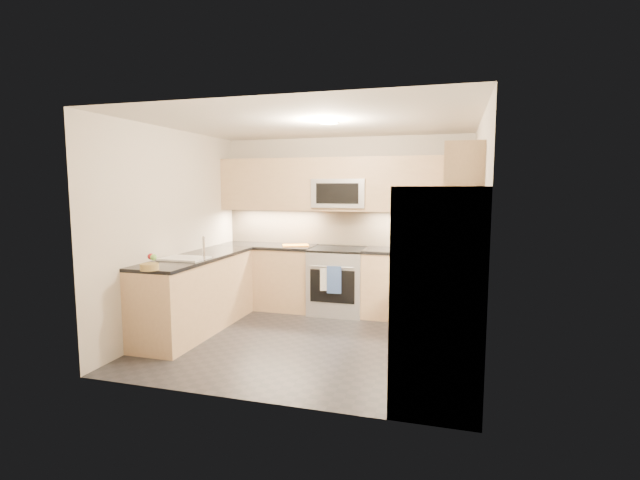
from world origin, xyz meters
The scene contains 36 objects.
floor centered at (0.00, 0.00, 0.00)m, with size 3.60×3.20×0.00m, color #26262B.
ceiling centered at (0.00, 0.00, 2.50)m, with size 3.60×3.20×0.02m, color beige.
wall_back centered at (0.00, 1.60, 1.25)m, with size 3.60×0.02×2.50m, color beige.
wall_front centered at (0.00, -1.60, 1.25)m, with size 3.60×0.02×2.50m, color beige.
wall_left centered at (-1.80, 0.00, 1.25)m, with size 0.02×3.20×2.50m, color beige.
wall_right centered at (1.80, 0.00, 1.25)m, with size 0.02×3.20×2.50m, color beige.
base_cab_back_left centered at (-1.09, 1.30, 0.45)m, with size 1.42×0.60×0.90m, color tan.
base_cab_back_right centered at (1.09, 1.30, 0.45)m, with size 1.42×0.60×0.90m, color tan.
base_cab_right centered at (1.50, 0.15, 0.45)m, with size 0.60×1.70×0.90m, color tan.
base_cab_peninsula centered at (-1.50, 0.00, 0.45)m, with size 0.60×2.00×0.90m, color tan.
countertop_back_left centered at (-1.09, 1.30, 0.92)m, with size 1.42×0.63×0.04m, color black.
countertop_back_right centered at (1.09, 1.30, 0.92)m, with size 1.42×0.63×0.04m, color black.
countertop_right centered at (1.50, 0.15, 0.92)m, with size 0.63×1.70×0.04m, color black.
countertop_peninsula centered at (-1.50, 0.00, 0.92)m, with size 0.63×2.00×0.04m, color black.
upper_cab_back centered at (0.00, 1.43, 1.83)m, with size 3.60×0.35×0.75m, color tan.
upper_cab_right centered at (1.62, 0.28, 1.83)m, with size 0.35×1.95×0.75m, color tan.
backsplash_back centered at (0.00, 1.60, 1.20)m, with size 3.60×0.01×0.51m, color tan.
backsplash_right centered at (1.80, 0.45, 1.20)m, with size 0.01×2.30×0.51m, color tan.
gas_range centered at (0.00, 1.28, 0.46)m, with size 0.76×0.65×0.91m, color #A8ABB0.
range_cooktop centered at (0.00, 1.28, 0.92)m, with size 0.76×0.65×0.03m, color black.
oven_door_glass centered at (0.00, 0.95, 0.45)m, with size 0.62×0.02×0.45m, color black.
oven_handle centered at (0.00, 0.93, 0.72)m, with size 0.02×0.02×0.60m, color #B2B5BA.
microwave centered at (0.00, 1.40, 1.70)m, with size 0.76×0.40×0.40m, color #ACADB4.
microwave_door centered at (0.00, 1.20, 1.70)m, with size 0.60×0.01×0.28m, color black.
refrigerator centered at (1.45, -1.15, 0.90)m, with size 0.70×0.90×1.80m, color #ACAFB4.
fridge_handle_left centered at (1.08, -1.33, 0.95)m, with size 0.02×0.02×1.20m, color #B2B5BA.
fridge_handle_right centered at (1.08, -0.97, 0.95)m, with size 0.02×0.02×1.20m, color #B2B5BA.
sink_basin centered at (-1.50, -0.25, 0.88)m, with size 0.52×0.38×0.16m, color white.
faucet centered at (-1.24, -0.25, 1.08)m, with size 0.03×0.03×0.28m, color silver.
utensil_bowl centered at (1.65, 1.15, 1.02)m, with size 0.29×0.29×0.17m, color #66BD51.
cutting_board centered at (-0.64, 1.30, 0.95)m, with size 0.37×0.26×0.01m, color orange.
fruit_basket centered at (-1.44, -0.98, 0.97)m, with size 0.19×0.19×0.07m, color #A0864A.
fruit_apple centered at (-1.54, -0.83, 1.05)m, with size 0.07×0.07×0.07m, color #A11217.
fruit_pear centered at (-1.48, -0.86, 1.05)m, with size 0.07×0.07×0.07m, color #78C353.
dish_towel_check centered at (-0.07, 0.91, 0.55)m, with size 0.16×0.01×0.31m, color silver.
dish_towel_blue centered at (0.04, 0.91, 0.55)m, with size 0.20×0.02×0.37m, color #355192.
Camera 1 is at (1.55, -5.01, 1.80)m, focal length 26.00 mm.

